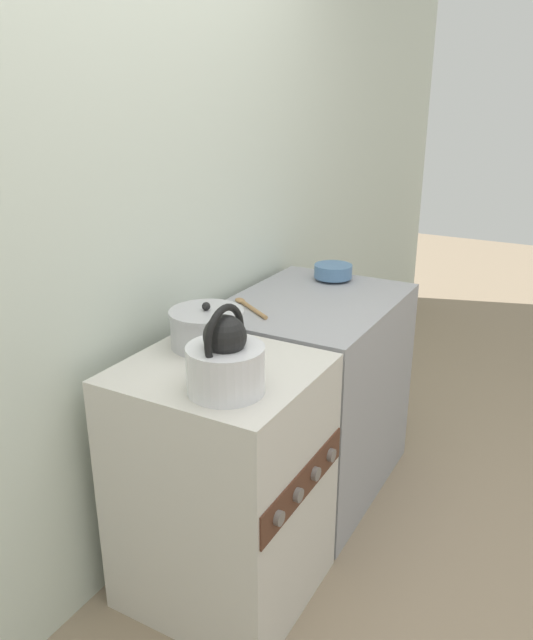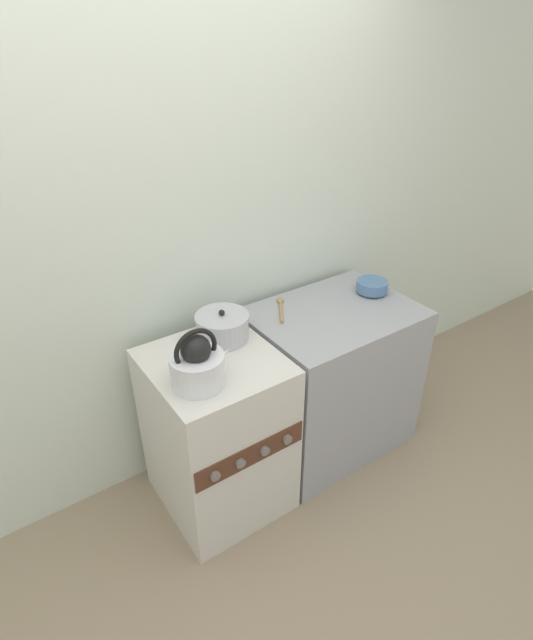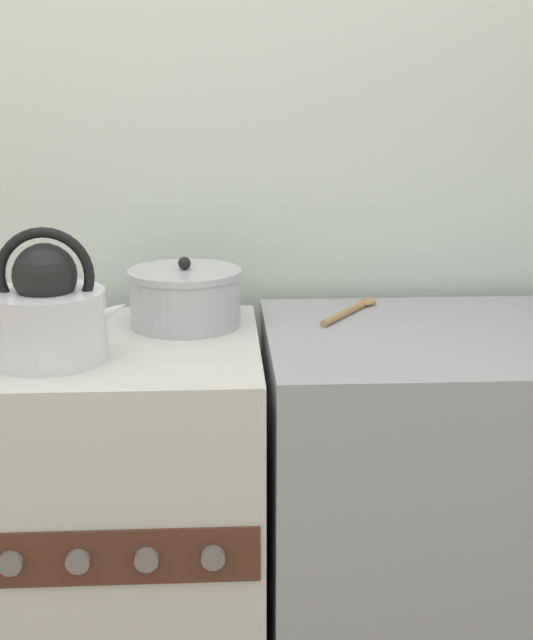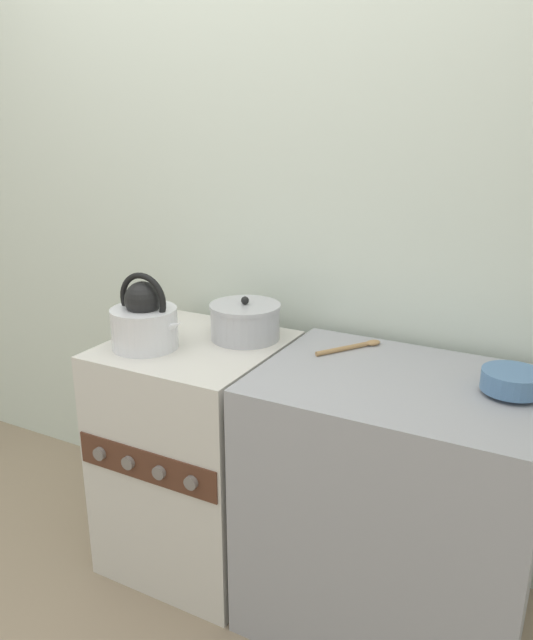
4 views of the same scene
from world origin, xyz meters
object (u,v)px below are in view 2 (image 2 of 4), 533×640
stove (218,433)px  kettle (198,364)px  enamel_bowl (372,286)px  cooking_pot (222,327)px

stove → kettle: size_ratio=3.10×
enamel_bowl → kettle: bearing=-171.7°
kettle → cooking_pot: size_ratio=1.10×
enamel_bowl → cooking_pot: bearing=175.5°
enamel_bowl → stove: bearing=-176.6°
stove → kettle: (-0.12, -0.10, 0.52)m
kettle → cooking_pot: kettle is taller
kettle → enamel_bowl: (1.14, 0.17, -0.05)m
stove → kettle: 0.54m
kettle → enamel_bowl: bearing=8.3°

